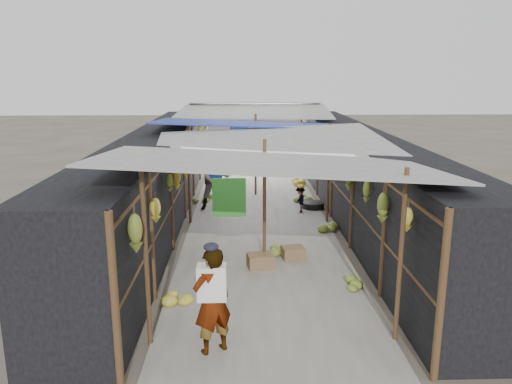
{
  "coord_description": "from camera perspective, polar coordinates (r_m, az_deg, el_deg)",
  "views": [
    {
      "loc": [
        -0.46,
        -6.6,
        3.86
      ],
      "look_at": [
        -0.13,
        4.24,
        1.25
      ],
      "focal_mm": 35.0,
      "sensor_mm": 36.0,
      "label": 1
    }
  ],
  "objects": [
    {
      "name": "floor_bananas",
      "position": [
        12.99,
        0.78,
        -3.14
      ],
      "size": [
        3.87,
        10.45,
        0.31
      ],
      "color": "olive",
      "rests_on": "ground"
    },
    {
      "name": "vendor_elderly",
      "position": [
        7.07,
        -5.02,
        -12.33
      ],
      "size": [
        0.68,
        0.61,
        1.56
      ],
      "primitive_type": "imported",
      "rotation": [
        0.0,
        0.0,
        3.68
      ],
      "color": "silver",
      "rests_on": "ground"
    },
    {
      "name": "hanging_bananas",
      "position": [
        12.94,
        0.72,
        3.78
      ],
      "size": [
        3.96,
        14.05,
        0.8
      ],
      "color": "olive",
      "rests_on": "ground"
    },
    {
      "name": "stall_left",
      "position": [
        13.56,
        -11.21,
        1.75
      ],
      "size": [
        1.4,
        15.0,
        2.3
      ],
      "primitive_type": "cube",
      "color": "black",
      "rests_on": "ground"
    },
    {
      "name": "crate_mid",
      "position": [
        10.65,
        4.24,
        -6.97
      ],
      "size": [
        0.51,
        0.44,
        0.27
      ],
      "primitive_type": "cube",
      "rotation": [
        0.0,
        0.0,
        0.17
      ],
      "color": "#896446",
      "rests_on": "ground"
    },
    {
      "name": "stall_right",
      "position": [
        13.74,
        11.6,
        1.89
      ],
      "size": [
        1.4,
        15.0,
        2.3
      ],
      "primitive_type": "cube",
      "color": "black",
      "rests_on": "ground"
    },
    {
      "name": "shopper_blue",
      "position": [
        14.27,
        -4.69,
        1.56
      ],
      "size": [
        1.05,
        0.92,
        1.82
      ],
      "primitive_type": "imported",
      "rotation": [
        0.0,
        0.0,
        0.31
      ],
      "color": "navy",
      "rests_on": "ground"
    },
    {
      "name": "crate_back",
      "position": [
        16.07,
        -2.05,
        0.09
      ],
      "size": [
        0.41,
        0.34,
        0.25
      ],
      "primitive_type": "cube",
      "rotation": [
        0.0,
        0.0,
        -0.04
      ],
      "color": "#896446",
      "rests_on": "ground"
    },
    {
      "name": "crate_near",
      "position": [
        10.14,
        0.49,
        -7.93
      ],
      "size": [
        0.56,
        0.47,
        0.3
      ],
      "primitive_type": "cube",
      "rotation": [
        0.0,
        0.0,
        0.16
      ],
      "color": "#896446",
      "rests_on": "ground"
    },
    {
      "name": "black_basin",
      "position": [
        14.57,
        6.54,
        -1.52
      ],
      "size": [
        0.64,
        0.64,
        0.19
      ],
      "primitive_type": "cylinder",
      "color": "black",
      "rests_on": "ground"
    },
    {
      "name": "ground",
      "position": [
        7.66,
        2.02,
        -16.74
      ],
      "size": [
        80.0,
        80.0,
        0.0
      ],
      "primitive_type": "plane",
      "color": "#6B6356",
      "rests_on": "ground"
    },
    {
      "name": "market_canopy",
      "position": [
        13.52,
        0.35,
        7.36
      ],
      "size": [
        5.62,
        15.2,
        2.77
      ],
      "color": "brown",
      "rests_on": "ground"
    },
    {
      "name": "aisle_slab",
      "position": [
        13.66,
        0.27,
        -2.83
      ],
      "size": [
        3.6,
        16.0,
        0.02
      ],
      "primitive_type": "cube",
      "color": "#9E998E",
      "rests_on": "ground"
    },
    {
      "name": "vendor_seated",
      "position": [
        13.99,
        5.07,
        -0.91
      ],
      "size": [
        0.33,
        0.52,
        0.77
      ],
      "primitive_type": "imported",
      "rotation": [
        0.0,
        0.0,
        -1.48
      ],
      "color": "#49423F",
      "rests_on": "ground"
    }
  ]
}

